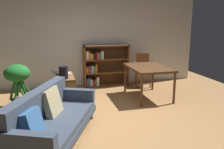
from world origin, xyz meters
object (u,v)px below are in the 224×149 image
(fabric_couch, at_px, (51,117))
(open_laptop, at_px, (62,73))
(desk_speaker, at_px, (64,72))
(dining_table, at_px, (148,70))
(dining_chair_near, at_px, (143,68))
(bookshelf, at_px, (103,66))
(media_console, at_px, (65,88))
(potted_floor_plant, at_px, (17,78))

(fabric_couch, height_order, open_laptop, fabric_couch)
(desk_speaker, bearing_deg, dining_table, 3.10)
(dining_chair_near, xyz_separation_m, bookshelf, (-1.12, 0.27, 0.07))
(fabric_couch, distance_m, dining_table, 2.81)
(media_console, bearing_deg, desk_speaker, -96.55)
(open_laptop, xyz_separation_m, desk_speaker, (0.01, -0.48, 0.11))
(fabric_couch, distance_m, dining_chair_near, 3.72)
(desk_speaker, xyz_separation_m, dining_chair_near, (2.28, 1.18, -0.23))
(fabric_couch, height_order, dining_chair_near, dining_chair_near)
(open_laptop, xyz_separation_m, potted_floor_plant, (-0.94, -0.32, 0.00))
(potted_floor_plant, height_order, dining_table, potted_floor_plant)
(fabric_couch, relative_size, desk_speaker, 7.66)
(media_console, height_order, dining_table, dining_table)
(open_laptop, height_order, potted_floor_plant, potted_floor_plant)
(desk_speaker, distance_m, dining_table, 1.99)
(potted_floor_plant, bearing_deg, dining_table, -1.00)
(desk_speaker, bearing_deg, fabric_couch, -100.76)
(bookshelf, bearing_deg, desk_speaker, -128.77)
(dining_chair_near, distance_m, bookshelf, 1.15)
(media_console, xyz_separation_m, bookshelf, (1.13, 1.14, 0.28))
(dining_table, bearing_deg, bookshelf, 121.68)
(desk_speaker, height_order, dining_chair_near, dining_chair_near)
(open_laptop, distance_m, desk_speaker, 0.49)
(fabric_couch, distance_m, open_laptop, 2.03)
(potted_floor_plant, bearing_deg, open_laptop, 18.67)
(media_console, bearing_deg, dining_table, -5.93)
(desk_speaker, xyz_separation_m, bookshelf, (1.16, 1.45, -0.16))
(bookshelf, bearing_deg, dining_chair_near, -13.46)
(open_laptop, bearing_deg, dining_chair_near, 17.02)
(bookshelf, bearing_deg, media_console, -134.74)
(dining_table, xyz_separation_m, dining_chair_near, (0.29, 1.07, -0.17))
(open_laptop, xyz_separation_m, bookshelf, (1.17, 0.97, -0.05))
(fabric_couch, bearing_deg, dining_table, 35.49)
(open_laptop, bearing_deg, fabric_couch, -98.02)
(potted_floor_plant, relative_size, dining_table, 0.74)
(fabric_couch, distance_m, bookshelf, 3.30)
(potted_floor_plant, height_order, bookshelf, bookshelf)
(media_console, relative_size, bookshelf, 0.82)
(open_laptop, bearing_deg, desk_speaker, -89.16)
(fabric_couch, height_order, media_console, fabric_couch)
(media_console, xyz_separation_m, desk_speaker, (-0.04, -0.31, 0.44))
(dining_table, distance_m, bookshelf, 1.58)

